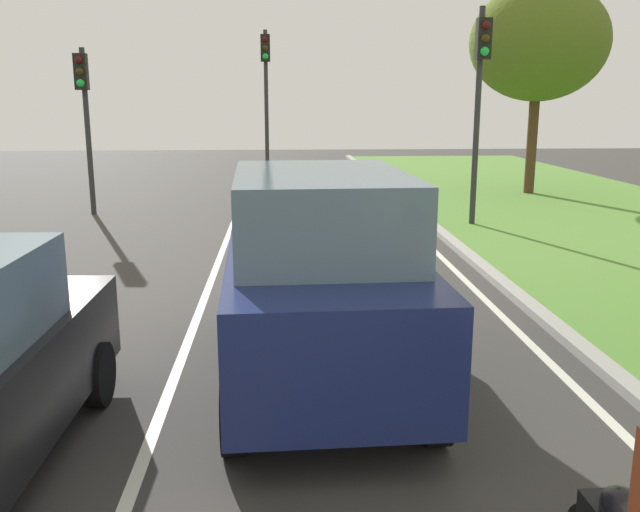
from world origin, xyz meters
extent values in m
plane|color=#383533|center=(0.00, 14.00, 0.00)|extent=(60.00, 60.00, 0.00)
cube|color=silver|center=(-0.70, 14.00, 0.00)|extent=(0.12, 32.00, 0.01)
cube|color=silver|center=(3.60, 14.00, 0.00)|extent=(0.12, 32.00, 0.01)
cube|color=#9E9B93|center=(4.10, 14.00, 0.06)|extent=(0.24, 48.00, 0.12)
cube|color=navy|center=(0.89, 8.73, 0.93)|extent=(2.06, 4.57, 1.10)
cube|color=slate|center=(0.90, 8.58, 1.88)|extent=(1.80, 2.76, 0.80)
cylinder|color=black|center=(-0.04, 10.22, 0.38)|extent=(0.25, 0.77, 0.76)
cylinder|color=black|center=(1.71, 10.29, 0.38)|extent=(0.25, 0.77, 0.76)
cylinder|color=black|center=(0.08, 7.17, 0.38)|extent=(0.25, 0.77, 0.76)
cylinder|color=black|center=(1.82, 7.23, 0.38)|extent=(0.25, 0.77, 0.76)
cylinder|color=black|center=(-1.36, 8.20, 0.32)|extent=(0.23, 0.64, 0.64)
cylinder|color=#2D2D2D|center=(5.12, 17.75, 2.53)|extent=(0.14, 0.14, 5.06)
cube|color=black|center=(5.12, 17.55, 4.33)|extent=(0.32, 0.24, 0.90)
sphere|color=#3F0F0F|center=(5.12, 17.42, 4.61)|extent=(0.20, 0.20, 0.20)
sphere|color=#382B0C|center=(5.12, 17.42, 4.33)|extent=(0.20, 0.20, 0.20)
sphere|color=green|center=(5.12, 17.42, 4.05)|extent=(0.20, 0.20, 0.20)
cylinder|color=#2D2D2D|center=(-4.52, 20.07, 2.14)|extent=(0.14, 0.14, 4.29)
cube|color=black|center=(-4.52, 19.87, 3.68)|extent=(0.32, 0.24, 0.90)
sphere|color=#3F0F0F|center=(-4.52, 19.74, 3.96)|extent=(0.20, 0.20, 0.20)
sphere|color=#382B0C|center=(-4.52, 19.74, 3.68)|extent=(0.20, 0.20, 0.20)
sphere|color=green|center=(-4.52, 19.74, 3.40)|extent=(0.20, 0.20, 0.20)
cylinder|color=#2D2D2D|center=(0.03, 26.19, 2.67)|extent=(0.14, 0.14, 5.33)
cube|color=black|center=(0.03, 25.99, 4.71)|extent=(0.32, 0.24, 0.90)
sphere|color=#3F0F0F|center=(0.03, 25.86, 4.99)|extent=(0.20, 0.20, 0.20)
sphere|color=#382B0C|center=(0.03, 25.86, 4.71)|extent=(0.20, 0.20, 0.20)
sphere|color=green|center=(0.03, 25.86, 4.43)|extent=(0.20, 0.20, 0.20)
cylinder|color=#4C331E|center=(8.50, 23.17, 1.57)|extent=(0.32, 0.32, 3.14)
ellipsoid|color=#51661E|center=(8.50, 23.17, 4.73)|extent=(4.22, 4.22, 3.59)
camera|label=1|loc=(0.50, 1.76, 2.98)|focal=38.12mm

